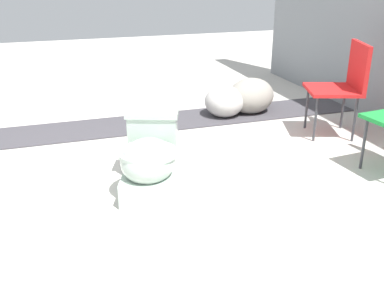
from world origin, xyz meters
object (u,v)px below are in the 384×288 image
Objects in this scene: toilet at (150,160)px; boulder_near at (251,96)px; folding_chair_left at (345,80)px; boulder_far at (224,101)px.

toilet is 1.95m from boulder_near.
folding_chair_left reaches higher than toilet.
toilet reaches higher than boulder_near.
boulder_near is (-1.36, 1.39, -0.04)m from toilet.
folding_chair_left is (-0.53, 1.89, 0.29)m from toilet.
boulder_far is (-1.34, 1.08, -0.06)m from toilet.
toilet is 1.78× the size of boulder_far.
toilet is 1.98m from folding_chair_left.
folding_chair_left is at bearing 44.54° from boulder_far.
boulder_near is at bearing 154.37° from toilet.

